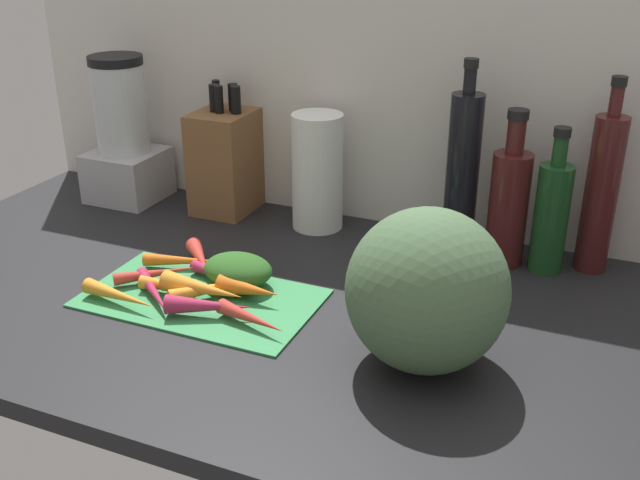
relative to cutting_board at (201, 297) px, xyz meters
The scene contains 24 objects.
ground_plane 21.91cm from the cutting_board, 16.40° to the left, with size 170.00×80.00×3.00cm, color black.
wall_back 57.53cm from the cutting_board, 64.88° to the left, with size 170.00×3.00×60.00cm, color silver.
cutting_board is the anchor object (origin of this frame).
carrot_0 5.84cm from the cutting_board, 90.42° to the left, with size 2.06×2.06×11.94cm, color #B2264C.
carrot_1 2.56cm from the cutting_board, 39.34° to the right, with size 3.60×3.60×14.52cm, color orange.
carrot_2 3.72cm from the cutting_board, 35.56° to the left, with size 2.36×2.36×17.40cm, color orange.
carrot_3 12.94cm from the cutting_board, 144.50° to the right, with size 2.64×2.64×14.35cm, color orange.
carrot_4 8.50cm from the cutting_board, 13.86° to the left, with size 3.51×3.51×10.61cm, color orange.
carrot_5 10.08cm from the cutting_board, 167.70° to the left, with size 2.22×2.22×14.85cm, color red.
carrot_6 3.57cm from the cutting_board, 165.33° to the right, with size 2.25×2.25×14.79cm, color orange.
carrot_7 11.21cm from the cutting_board, 121.38° to the left, with size 2.92×2.92×12.03cm, color red.
carrot_8 13.50cm from the cutting_board, 23.40° to the right, with size 2.47×2.47×12.80cm, color red.
carrot_9 7.19cm from the cutting_board, 47.14° to the right, with size 3.21×3.21×13.70cm, color #B2264C.
carrot_10 11.33cm from the cutting_board, 134.19° to the left, with size 2.38×2.38×15.19cm, color orange.
carrot_11 7.51cm from the cutting_board, 146.04° to the right, with size 2.19×2.19×16.11cm, color #B2264C.
carrot_greens_pile 7.64cm from the cutting_board, 58.49° to the left, with size 12.04×9.26×5.09cm, color #2D6023.
winter_squash 40.46cm from the cutting_board, ahead, with size 22.46×22.24×23.12cm, color #4C6B47.
knife_block 42.10cm from the cutting_board, 112.72° to the left, with size 11.29×15.67×26.65cm.
blender_appliance 53.47cm from the cutting_board, 138.91° to the left, with size 14.76×14.76×31.12cm.
paper_towel_roll 37.77cm from the cutting_board, 81.21° to the left, with size 10.05×10.05×23.10cm, color white.
bottle_0 51.14cm from the cutting_board, 45.68° to the left, with size 5.91×5.91×35.82cm.
bottle_1 55.80cm from the cutting_board, 38.24° to the left, with size 6.98×6.98×28.22cm.
bottle_2 61.45cm from the cutting_board, 33.74° to the left, with size 5.99×5.99×26.04cm.
bottle_3 70.22cm from the cutting_board, 32.91° to the left, with size 5.67×5.67×34.33cm.
Camera 1 is at (39.82, -98.08, 59.75)cm, focal length 42.02 mm.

